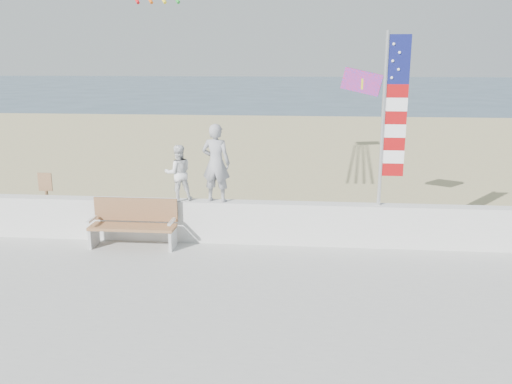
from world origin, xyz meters
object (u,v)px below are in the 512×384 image
bench (134,223)px  flag (390,113)px  child (178,173)px  adult (216,163)px

bench → flag: 5.74m
bench → child: bearing=27.2°
child → flag: flag is taller
adult → flag: flag is taller
child → adult: bearing=157.3°
adult → flag: size_ratio=0.48×
bench → adult: bearing=15.0°
adult → flag: 3.70m
bench → flag: size_ratio=0.51×
child → bench: child is taller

